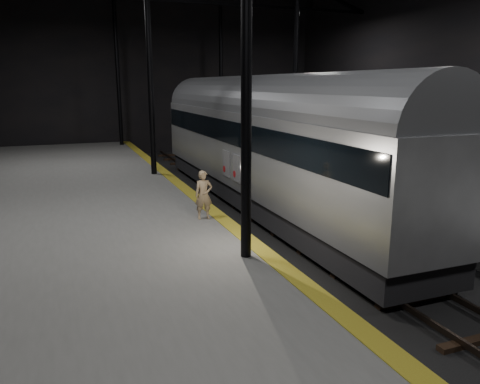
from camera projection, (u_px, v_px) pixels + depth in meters
ground at (301, 232)px, 17.08m from camera, size 44.00×44.00×0.00m
platform_left at (85, 243)px, 14.33m from camera, size 9.00×43.80×1.00m
platform_right at (460, 200)px, 19.61m from camera, size 9.00×43.80×1.00m
tactile_strip at (217, 214)px, 15.71m from camera, size 0.50×43.80×0.01m
track at (301, 230)px, 17.07m from camera, size 2.40×43.00×0.24m
train at (262, 137)px, 19.73m from camera, size 3.08×20.61×5.51m
woman at (204, 195)px, 15.02m from camera, size 0.61×0.44×1.58m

